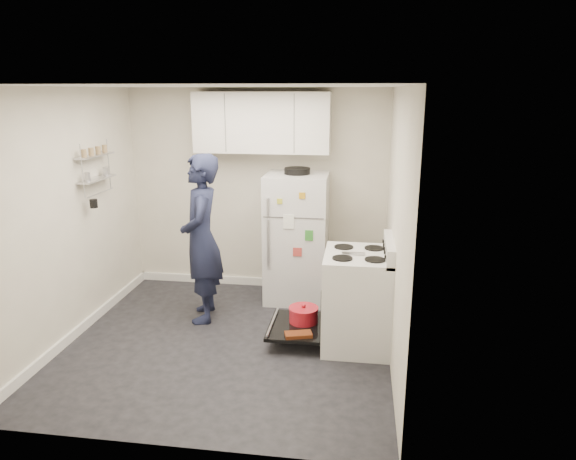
# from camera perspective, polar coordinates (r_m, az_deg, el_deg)

# --- Properties ---
(room) EXTENTS (3.21, 3.21, 2.51)m
(room) POSITION_cam_1_polar(r_m,az_deg,el_deg) (4.95, -7.28, 0.44)
(room) COLOR black
(room) RESTS_ON ground
(electric_range) EXTENTS (0.66, 0.76, 1.10)m
(electric_range) POSITION_cam_1_polar(r_m,az_deg,el_deg) (5.14, 7.54, -7.73)
(electric_range) COLOR silver
(electric_range) RESTS_ON ground
(open_oven_door) EXTENTS (0.55, 0.70, 0.23)m
(open_oven_door) POSITION_cam_1_polar(r_m,az_deg,el_deg) (5.31, 1.32, -10.04)
(open_oven_door) COLOR black
(open_oven_door) RESTS_ON ground
(refrigerator) EXTENTS (0.72, 0.74, 1.60)m
(refrigerator) POSITION_cam_1_polar(r_m,az_deg,el_deg) (6.12, 0.99, -0.79)
(refrigerator) COLOR silver
(refrigerator) RESTS_ON ground
(upper_cabinets) EXTENTS (1.60, 0.33, 0.70)m
(upper_cabinets) POSITION_cam_1_polar(r_m,az_deg,el_deg) (6.14, -2.90, 11.84)
(upper_cabinets) COLOR silver
(upper_cabinets) RESTS_ON room
(wall_shelf_rack) EXTENTS (0.14, 0.60, 0.61)m
(wall_shelf_rack) POSITION_cam_1_polar(r_m,az_deg,el_deg) (5.84, -20.57, 6.54)
(wall_shelf_rack) COLOR #B2B2B7
(wall_shelf_rack) RESTS_ON room
(person) EXTENTS (0.58, 0.75, 1.83)m
(person) POSITION_cam_1_polar(r_m,az_deg,el_deg) (5.61, -9.59, -0.97)
(person) COLOR #171C34
(person) RESTS_ON ground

